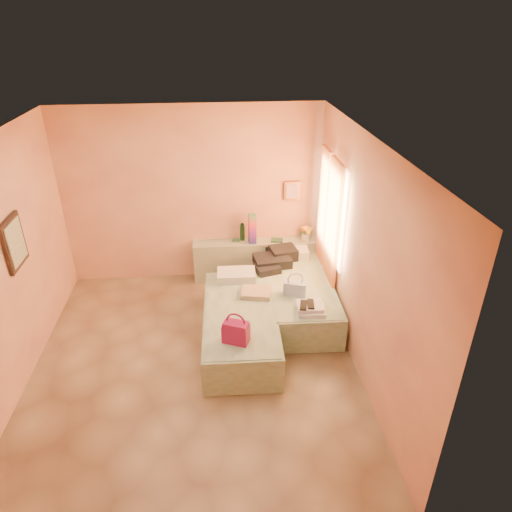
{
  "coord_description": "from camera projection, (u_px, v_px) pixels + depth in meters",
  "views": [
    {
      "loc": [
        0.34,
        -4.51,
        3.91
      ],
      "look_at": [
        0.85,
        0.85,
        1.05
      ],
      "focal_mm": 32.0,
      "sensor_mm": 36.0,
      "label": 1
    }
  ],
  "objects": [
    {
      "name": "green_book",
      "position": [
        277.0,
        240.0,
        7.39
      ],
      "size": [
        0.21,
        0.17,
        0.03
      ],
      "primitive_type": "cube",
      "rotation": [
        0.0,
        0.0,
        -0.2
      ],
      "color": "#2A4F38",
      "rests_on": "headboard_ledge"
    },
    {
      "name": "sandal_pair",
      "position": [
        307.0,
        305.0,
        5.84
      ],
      "size": [
        0.21,
        0.25,
        0.02
      ],
      "primitive_type": "cube",
      "rotation": [
        0.0,
        0.0,
        -0.24
      ],
      "color": "black",
      "rests_on": "towel_stack"
    },
    {
      "name": "magenta_handbag",
      "position": [
        236.0,
        332.0,
        5.3
      ],
      "size": [
        0.34,
        0.27,
        0.28
      ],
      "primitive_type": "cube",
      "rotation": [
        0.0,
        0.0,
        -0.4
      ],
      "color": "#96124C",
      "rests_on": "bed_left"
    },
    {
      "name": "small_dish",
      "position": [
        236.0,
        240.0,
        7.4
      ],
      "size": [
        0.16,
        0.16,
        0.03
      ],
      "primitive_type": "cylinder",
      "rotation": [
        0.0,
        0.0,
        0.37
      ],
      "color": "#457F53",
      "rests_on": "headboard_ledge"
    },
    {
      "name": "headboard_ledge",
      "position": [
        256.0,
        259.0,
        7.54
      ],
      "size": [
        2.05,
        0.3,
        0.65
      ],
      "primitive_type": "cube",
      "color": "#A2B090",
      "rests_on": "ground"
    },
    {
      "name": "towel_stack",
      "position": [
        311.0,
        309.0,
        5.88
      ],
      "size": [
        0.38,
        0.33,
        0.1
      ],
      "primitive_type": "cube",
      "rotation": [
        0.0,
        0.0,
        -0.09
      ],
      "color": "silver",
      "rests_on": "bed_right"
    },
    {
      "name": "flower_vase",
      "position": [
        306.0,
        231.0,
        7.38
      ],
      "size": [
        0.24,
        0.24,
        0.29
      ],
      "primitive_type": "cube",
      "rotation": [
        0.0,
        0.0,
        0.12
      ],
      "color": "silver",
      "rests_on": "headboard_ledge"
    },
    {
      "name": "blue_handbag",
      "position": [
        295.0,
        288.0,
        6.22
      ],
      "size": [
        0.33,
        0.22,
        0.2
      ],
      "primitive_type": "cube",
      "rotation": [
        0.0,
        0.0,
        -0.31
      ],
      "color": "#425E9F",
      "rests_on": "bed_right"
    },
    {
      "name": "rainbow_box",
      "position": [
        252.0,
        229.0,
        7.23
      ],
      "size": [
        0.12,
        0.12,
        0.49
      ],
      "primitive_type": "cube",
      "rotation": [
        0.0,
        0.0,
        0.12
      ],
      "color": "#96124C",
      "rests_on": "headboard_ledge"
    },
    {
      "name": "room_walls",
      "position": [
        204.0,
        215.0,
        5.44
      ],
      "size": [
        4.02,
        4.51,
        2.81
      ],
      "color": "#FFC388",
      "rests_on": "ground"
    },
    {
      "name": "clothes_pile",
      "position": [
        275.0,
        260.0,
        6.97
      ],
      "size": [
        0.67,
        0.67,
        0.18
      ],
      "primitive_type": "cube",
      "rotation": [
        0.0,
        0.0,
        0.14
      ],
      "color": "black",
      "rests_on": "bed_right"
    },
    {
      "name": "bed_right",
      "position": [
        298.0,
        295.0,
        6.7
      ],
      "size": [
        0.96,
        2.02,
        0.5
      ],
      "primitive_type": "cube",
      "rotation": [
        0.0,
        0.0,
        -0.03
      ],
      "color": "#B1D0A7",
      "rests_on": "ground"
    },
    {
      "name": "khaki_garment",
      "position": [
        256.0,
        292.0,
        6.25
      ],
      "size": [
        0.45,
        0.38,
        0.07
      ],
      "primitive_type": "cube",
      "rotation": [
        0.0,
        0.0,
        -0.19
      ],
      "color": "tan",
      "rests_on": "bed_left"
    },
    {
      "name": "ground",
      "position": [
        195.0,
        363.0,
        5.77
      ],
      "size": [
        4.5,
        4.5,
        0.0
      ],
      "primitive_type": "plane",
      "color": "tan",
      "rests_on": "ground"
    },
    {
      "name": "bed_left",
      "position": [
        240.0,
        326.0,
        6.05
      ],
      "size": [
        0.96,
        2.02,
        0.5
      ],
      "primitive_type": "cube",
      "rotation": [
        0.0,
        0.0,
        -0.03
      ],
      "color": "#B1D0A7",
      "rests_on": "ground"
    },
    {
      "name": "water_bottle",
      "position": [
        242.0,
        232.0,
        7.37
      ],
      "size": [
        0.08,
        0.08,
        0.28
      ],
      "primitive_type": "cylinder",
      "rotation": [
        0.0,
        0.0,
        -0.05
      ],
      "color": "#163D23",
      "rests_on": "headboard_ledge"
    }
  ]
}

